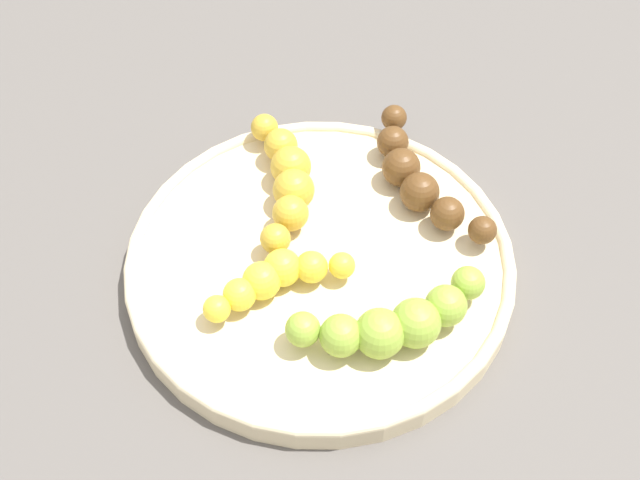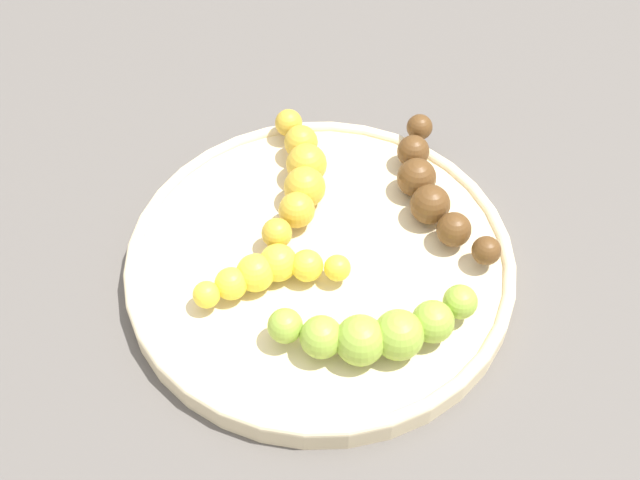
# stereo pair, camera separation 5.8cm
# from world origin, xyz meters

# --- Properties ---
(ground_plane) EXTENTS (2.40, 2.40, 0.00)m
(ground_plane) POSITION_xyz_m (0.00, 0.00, 0.00)
(ground_plane) COLOR #56514C
(fruit_bowl) EXTENTS (0.30, 0.30, 0.02)m
(fruit_bowl) POSITION_xyz_m (0.00, 0.00, 0.01)
(fruit_bowl) COLOR beige
(fruit_bowl) RESTS_ON ground_plane
(banana_spotted) EXTENTS (0.09, 0.12, 0.03)m
(banana_spotted) POSITION_xyz_m (0.02, 0.07, 0.04)
(banana_spotted) COLOR gold
(banana_spotted) RESTS_ON fruit_bowl
(banana_yellow) EXTENTS (0.11, 0.05, 0.03)m
(banana_yellow) POSITION_xyz_m (-0.05, -0.00, 0.03)
(banana_yellow) COLOR yellow
(banana_yellow) RESTS_ON fruit_bowl
(banana_green) EXTENTS (0.14, 0.07, 0.04)m
(banana_green) POSITION_xyz_m (-0.00, -0.09, 0.04)
(banana_green) COLOR #8CAD38
(banana_green) RESTS_ON fruit_bowl
(banana_overripe) EXTENTS (0.07, 0.16, 0.03)m
(banana_overripe) POSITION_xyz_m (0.10, 0.00, 0.03)
(banana_overripe) COLOR #593819
(banana_overripe) RESTS_ON fruit_bowl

